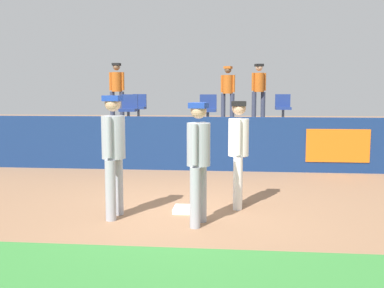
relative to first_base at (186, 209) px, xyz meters
The scene contains 14 objects.
ground_plane 0.07m from the first_base, 111.73° to the right, with size 60.00×60.00×0.00m, color #936B4C.
first_base is the anchor object (origin of this frame).
player_fielder_home 1.37m from the first_base, 24.98° to the left, with size 0.35×0.56×1.80m.
player_runner_visitor 1.56m from the first_base, 158.13° to the right, with size 0.39×0.53×1.89m.
player_coach_visitor 1.24m from the first_base, 69.11° to the right, with size 0.41×0.49×1.80m.
field_wall 4.00m from the first_base, 90.08° to the left, with size 18.00×0.26×1.33m.
bleacher_platform 6.54m from the first_base, 90.19° to the left, with size 18.00×4.80×1.04m, color #59595E.
seat_front_center 5.59m from the first_base, 89.84° to the left, with size 0.47×0.44×0.84m.
seat_front_left 6.02m from the first_base, 112.53° to the left, with size 0.46×0.44×0.84m.
seat_back_right 7.68m from the first_base, 72.50° to the left, with size 0.47×0.44×0.84m.
seat_back_left 7.71m from the first_base, 108.06° to the left, with size 0.45×0.44×0.84m.
spectator_hooded 8.01m from the first_base, 86.14° to the left, with size 0.47×0.41×1.74m.
spectator_capped 8.66m from the first_base, 112.52° to the left, with size 0.52×0.37×1.87m.
spectator_casual 8.74m from the first_base, 79.41° to the left, with size 0.49×0.45×1.85m.
Camera 1 is at (0.81, -6.99, 1.94)m, focal length 41.62 mm.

